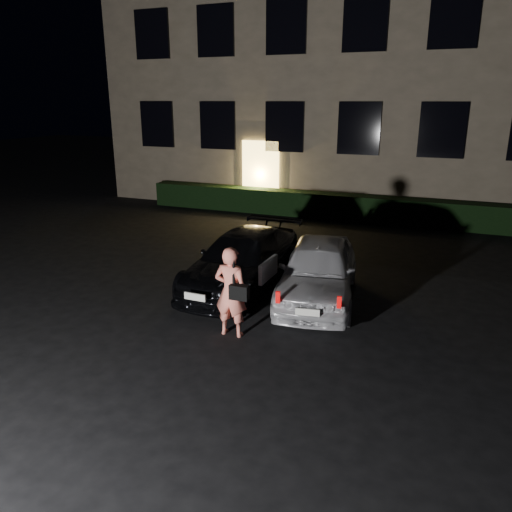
% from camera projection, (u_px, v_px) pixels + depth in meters
% --- Properties ---
extents(ground, '(80.00, 80.00, 0.00)m').
position_uv_depth(ground, '(211.00, 365.00, 7.70)').
color(ground, black).
rests_on(ground, ground).
extents(building, '(20.00, 8.11, 12.00)m').
position_uv_depth(building, '(384.00, 43.00, 19.16)').
color(building, brown).
rests_on(building, ground).
extents(hedge, '(15.00, 0.70, 0.85)m').
position_uv_depth(hedge, '(352.00, 208.00, 16.86)').
color(hedge, black).
rests_on(hedge, ground).
extents(sedan, '(1.77, 4.15, 1.17)m').
position_uv_depth(sedan, '(243.00, 260.00, 10.82)').
color(sedan, black).
rests_on(sedan, ground).
extents(hatch, '(2.07, 3.86, 1.25)m').
position_uv_depth(hatch, '(318.00, 270.00, 10.08)').
color(hatch, silver).
rests_on(hatch, ground).
extents(man, '(0.66, 0.40, 1.59)m').
position_uv_depth(man, '(231.00, 292.00, 8.47)').
color(man, '#FF836E').
rests_on(man, ground).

